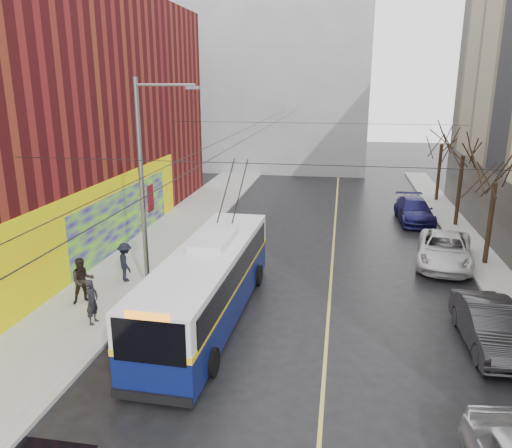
{
  "coord_description": "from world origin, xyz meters",
  "views": [
    {
      "loc": [
        1.72,
        -8.97,
        8.8
      ],
      "look_at": [
        -1.98,
        12.5,
        2.59
      ],
      "focal_mm": 35.0,
      "sensor_mm": 36.0,
      "label": 1
    }
  ],
  "objects_px": {
    "parked_car_b": "(490,326)",
    "parked_car_d": "(414,210)",
    "pedestrian_a": "(92,301)",
    "pedestrian_b": "(83,280)",
    "following_car": "(235,233)",
    "trolleybus": "(208,283)",
    "streetlight_pole": "(145,183)",
    "pedestrian_c": "(125,262)",
    "tree_near": "(497,166)",
    "parked_car_c": "(445,250)",
    "tree_far": "(443,134)",
    "tree_mid": "(464,143)"
  },
  "relations": [
    {
      "from": "pedestrian_a",
      "to": "following_car",
      "type": "bearing_deg",
      "value": -13.63
    },
    {
      "from": "parked_car_c",
      "to": "parked_car_d",
      "type": "relative_size",
      "value": 1.06
    },
    {
      "from": "following_car",
      "to": "pedestrian_b",
      "type": "bearing_deg",
      "value": -121.52
    },
    {
      "from": "parked_car_c",
      "to": "following_car",
      "type": "bearing_deg",
      "value": -176.98
    },
    {
      "from": "parked_car_b",
      "to": "parked_car_d",
      "type": "height_order",
      "value": "parked_car_b"
    },
    {
      "from": "parked_car_d",
      "to": "pedestrian_a",
      "type": "bearing_deg",
      "value": -131.14
    },
    {
      "from": "streetlight_pole",
      "to": "tree_far",
      "type": "xyz_separation_m",
      "value": [
        15.14,
        20.0,
        0.3
      ]
    },
    {
      "from": "pedestrian_c",
      "to": "trolleybus",
      "type": "bearing_deg",
      "value": -159.0
    },
    {
      "from": "tree_near",
      "to": "parked_car_d",
      "type": "height_order",
      "value": "tree_near"
    },
    {
      "from": "pedestrian_b",
      "to": "parked_car_d",
      "type": "bearing_deg",
      "value": 7.81
    },
    {
      "from": "tree_mid",
      "to": "following_car",
      "type": "height_order",
      "value": "tree_mid"
    },
    {
      "from": "parked_car_b",
      "to": "streetlight_pole",
      "type": "bearing_deg",
      "value": 167.53
    },
    {
      "from": "tree_near",
      "to": "pedestrian_c",
      "type": "xyz_separation_m",
      "value": [
        -16.62,
        -5.27,
        -3.94
      ]
    },
    {
      "from": "tree_near",
      "to": "parked_car_c",
      "type": "relative_size",
      "value": 1.17
    },
    {
      "from": "tree_near",
      "to": "following_car",
      "type": "distance_m",
      "value": 13.7
    },
    {
      "from": "tree_near",
      "to": "tree_far",
      "type": "distance_m",
      "value": 14.0
    },
    {
      "from": "streetlight_pole",
      "to": "pedestrian_b",
      "type": "xyz_separation_m",
      "value": [
        -2.21,
        -1.73,
        -3.75
      ]
    },
    {
      "from": "parked_car_b",
      "to": "pedestrian_c",
      "type": "distance_m",
      "value": 14.95
    },
    {
      "from": "parked_car_c",
      "to": "pedestrian_b",
      "type": "bearing_deg",
      "value": -143.88
    },
    {
      "from": "parked_car_d",
      "to": "pedestrian_a",
      "type": "height_order",
      "value": "pedestrian_a"
    },
    {
      "from": "following_car",
      "to": "pedestrian_c",
      "type": "distance_m",
      "value": 7.39
    },
    {
      "from": "tree_near",
      "to": "parked_car_b",
      "type": "height_order",
      "value": "tree_near"
    },
    {
      "from": "tree_near",
      "to": "pedestrian_b",
      "type": "xyz_separation_m",
      "value": [
        -17.35,
        -7.73,
        -3.88
      ]
    },
    {
      "from": "parked_car_c",
      "to": "following_car",
      "type": "distance_m",
      "value": 11.04
    },
    {
      "from": "parked_car_b",
      "to": "pedestrian_a",
      "type": "distance_m",
      "value": 14.14
    },
    {
      "from": "tree_near",
      "to": "pedestrian_c",
      "type": "relative_size",
      "value": 3.6
    },
    {
      "from": "tree_near",
      "to": "pedestrian_b",
      "type": "relative_size",
      "value": 3.37
    },
    {
      "from": "pedestrian_b",
      "to": "pedestrian_c",
      "type": "relative_size",
      "value": 1.07
    },
    {
      "from": "parked_car_d",
      "to": "pedestrian_a",
      "type": "relative_size",
      "value": 2.98
    },
    {
      "from": "trolleybus",
      "to": "parked_car_d",
      "type": "height_order",
      "value": "trolleybus"
    },
    {
      "from": "streetlight_pole",
      "to": "pedestrian_a",
      "type": "distance_m",
      "value": 5.19
    },
    {
      "from": "tree_far",
      "to": "pedestrian_a",
      "type": "bearing_deg",
      "value": -124.58
    },
    {
      "from": "tree_far",
      "to": "parked_car_c",
      "type": "bearing_deg",
      "value": -98.02
    },
    {
      "from": "parked_car_c",
      "to": "streetlight_pole",
      "type": "bearing_deg",
      "value": -146.19
    },
    {
      "from": "streetlight_pole",
      "to": "parked_car_d",
      "type": "relative_size",
      "value": 1.74
    },
    {
      "from": "following_car",
      "to": "pedestrian_b",
      "type": "height_order",
      "value": "pedestrian_b"
    },
    {
      "from": "parked_car_b",
      "to": "pedestrian_c",
      "type": "height_order",
      "value": "pedestrian_c"
    },
    {
      "from": "pedestrian_b",
      "to": "pedestrian_a",
      "type": "bearing_deg",
      "value": -91.04
    },
    {
      "from": "tree_near",
      "to": "parked_car_c",
      "type": "xyz_separation_m",
      "value": [
        -2.0,
        -0.19,
        -4.21
      ]
    },
    {
      "from": "streetlight_pole",
      "to": "tree_near",
      "type": "height_order",
      "value": "streetlight_pole"
    },
    {
      "from": "trolleybus",
      "to": "pedestrian_c",
      "type": "relative_size",
      "value": 6.42
    },
    {
      "from": "tree_mid",
      "to": "parked_car_c",
      "type": "height_order",
      "value": "tree_mid"
    },
    {
      "from": "parked_car_d",
      "to": "pedestrian_a",
      "type": "distance_m",
      "value": 21.96
    },
    {
      "from": "parked_car_b",
      "to": "parked_car_c",
      "type": "height_order",
      "value": "parked_car_b"
    },
    {
      "from": "parked_car_d",
      "to": "pedestrian_c",
      "type": "distance_m",
      "value": 19.3
    },
    {
      "from": "streetlight_pole",
      "to": "following_car",
      "type": "xyz_separation_m",
      "value": [
        2.18,
        7.14,
        -4.16
      ]
    },
    {
      "from": "parked_car_b",
      "to": "pedestrian_c",
      "type": "relative_size",
      "value": 2.66
    },
    {
      "from": "pedestrian_a",
      "to": "pedestrian_b",
      "type": "distance_m",
      "value": 2.05
    },
    {
      "from": "pedestrian_c",
      "to": "following_car",
      "type": "bearing_deg",
      "value": -67.69
    },
    {
      "from": "streetlight_pole",
      "to": "pedestrian_c",
      "type": "xyz_separation_m",
      "value": [
        -1.48,
        0.73,
        -3.81
      ]
    }
  ]
}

